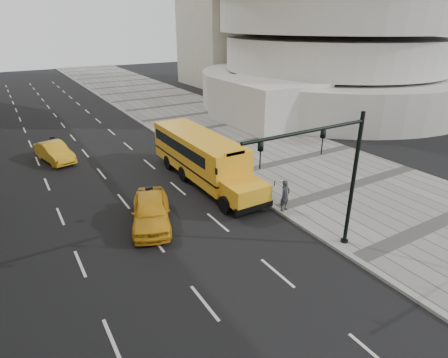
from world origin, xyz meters
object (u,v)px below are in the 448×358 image
taxi_near (151,211)px  pedestrian (285,195)px  traffic_signal (332,170)px  taxi_far (55,152)px  school_bus (201,154)px

taxi_near → pedestrian: pedestrian is taller
taxi_near → traffic_signal: traffic_signal is taller
traffic_signal → taxi_far: bearing=113.8°
taxi_near → traffic_signal: size_ratio=0.74×
taxi_far → traffic_signal: 21.27m
taxi_near → taxi_far: taxi_near is taller
school_bus → traffic_signal: 10.80m
taxi_near → traffic_signal: (5.74, -6.48, 3.29)m
school_bus → taxi_near: school_bus is taller
pedestrian → taxi_near: bearing=146.8°
school_bus → pedestrian: size_ratio=6.46×
pedestrian → taxi_far: bearing=109.1°
taxi_near → taxi_far: size_ratio=1.09×
taxi_far → pedestrian: 17.97m
taxi_near → pedestrian: bearing=-0.1°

